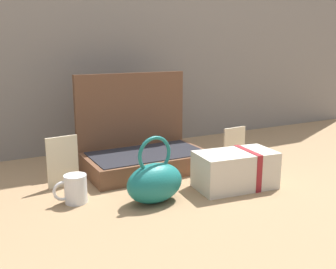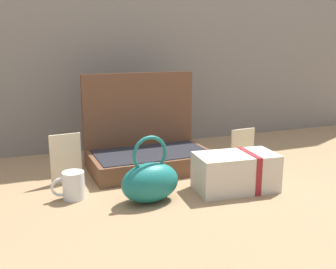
{
  "view_description": "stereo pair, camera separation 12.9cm",
  "coord_description": "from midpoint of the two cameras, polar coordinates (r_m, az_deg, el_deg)",
  "views": [
    {
      "loc": [
        -0.59,
        -1.13,
        0.47
      ],
      "look_at": [
        0.0,
        -0.02,
        0.18
      ],
      "focal_mm": 41.79,
      "sensor_mm": 36.0,
      "label": 1
    },
    {
      "loc": [
        -0.47,
        -1.18,
        0.47
      ],
      "look_at": [
        0.0,
        -0.02,
        0.18
      ],
      "focal_mm": 41.79,
      "sensor_mm": 36.0,
      "label": 2
    }
  ],
  "objects": [
    {
      "name": "info_card_left",
      "position": [
        1.61,
        7.4,
        -1.45
      ],
      "size": [
        0.11,
        0.01,
        0.14
      ],
      "primitive_type": "cube",
      "rotation": [
        0.0,
        0.0,
        0.07
      ],
      "color": "beige",
      "rests_on": "ground_plane"
    },
    {
      "name": "cream_toiletry_bag",
      "position": [
        1.32,
        7.15,
        -5.16
      ],
      "size": [
        0.28,
        0.17,
        0.13
      ],
      "color": "beige",
      "rests_on": "ground_plane"
    },
    {
      "name": "teal_pouch_handbag",
      "position": [
        1.19,
        -5.06,
        -6.91
      ],
      "size": [
        0.2,
        0.13,
        0.21
      ],
      "color": "#196B66",
      "rests_on": "ground_plane"
    },
    {
      "name": "coffee_mug",
      "position": [
        1.24,
        -16.4,
        -7.68
      ],
      "size": [
        0.1,
        0.07,
        0.09
      ],
      "color": "silver",
      "rests_on": "ground_plane"
    },
    {
      "name": "ground_plane",
      "position": [
        1.36,
        -3.33,
        -7.29
      ],
      "size": [
        6.0,
        6.0,
        0.0
      ],
      "primitive_type": "plane",
      "color": "#8C6D4C"
    },
    {
      "name": "poster_card_right",
      "position": [
        1.37,
        -17.74,
        -3.82
      ],
      "size": [
        0.11,
        0.02,
        0.17
      ],
      "primitive_type": "cube",
      "rotation": [
        0.0,
        0.0,
        0.09
      ],
      "color": "beige",
      "rests_on": "ground_plane"
    },
    {
      "name": "open_suitcase",
      "position": [
        1.51,
        -6.25,
        -1.92
      ],
      "size": [
        0.46,
        0.28,
        0.36
      ],
      "color": "brown",
      "rests_on": "ground_plane"
    }
  ]
}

